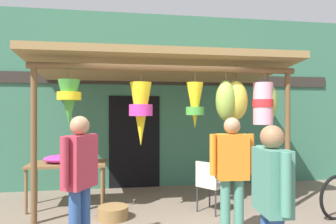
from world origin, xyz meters
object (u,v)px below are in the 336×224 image
(display_table, at_px, (68,167))
(customer_foreground, at_px, (80,174))
(flower_heap_on_table, at_px, (64,159))
(wicker_basket_by_table, at_px, (113,213))
(folding_chair, at_px, (210,182))
(vendor_in_orange, at_px, (232,168))
(shopper_by_bananas, at_px, (272,197))

(display_table, bearing_deg, customer_foreground, -77.32)
(flower_heap_on_table, bearing_deg, display_table, -5.03)
(display_table, height_order, wicker_basket_by_table, display_table)
(wicker_basket_by_table, bearing_deg, folding_chair, 1.57)
(vendor_in_orange, bearing_deg, folding_chair, 88.64)
(folding_chair, height_order, vendor_in_orange, vendor_in_orange)
(display_table, distance_m, flower_heap_on_table, 0.17)
(customer_foreground, bearing_deg, vendor_in_orange, 5.89)
(vendor_in_orange, bearing_deg, customer_foreground, -174.11)
(flower_heap_on_table, xyz_separation_m, vendor_in_orange, (2.40, -1.76, 0.09))
(shopper_by_bananas, bearing_deg, display_table, 126.39)
(shopper_by_bananas, bearing_deg, flower_heap_on_table, 127.15)
(flower_heap_on_table, relative_size, customer_foreground, 0.41)
(display_table, height_order, folding_chair, folding_chair)
(flower_heap_on_table, xyz_separation_m, customer_foreground, (0.51, -1.96, 0.11))
(display_table, xyz_separation_m, wicker_basket_by_table, (0.79, -0.74, -0.59))
(display_table, xyz_separation_m, flower_heap_on_table, (-0.07, 0.01, 0.16))
(folding_chair, xyz_separation_m, vendor_in_orange, (-0.03, -1.06, 0.43))
(wicker_basket_by_table, bearing_deg, customer_foreground, -106.21)
(display_table, relative_size, shopper_by_bananas, 0.85)
(folding_chair, xyz_separation_m, customer_foreground, (-1.92, -1.25, 0.45))
(vendor_in_orange, xyz_separation_m, shopper_by_bananas, (-0.11, -1.25, -0.03))
(display_table, distance_m, vendor_in_orange, 2.93)
(customer_foreground, distance_m, shopper_by_bananas, 2.07)
(flower_heap_on_table, xyz_separation_m, shopper_by_bananas, (2.29, -3.02, 0.06))
(vendor_in_orange, distance_m, customer_foreground, 1.90)
(display_table, bearing_deg, folding_chair, -16.54)
(flower_heap_on_table, relative_size, wicker_basket_by_table, 1.41)
(wicker_basket_by_table, distance_m, vendor_in_orange, 2.02)
(wicker_basket_by_table, relative_size, customer_foreground, 0.29)
(folding_chair, xyz_separation_m, wicker_basket_by_table, (-1.56, -0.04, -0.41))
(folding_chair, bearing_deg, wicker_basket_by_table, -178.43)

